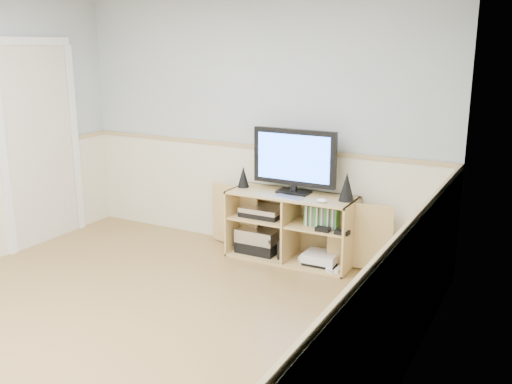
{
  "coord_description": "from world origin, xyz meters",
  "views": [
    {
      "loc": [
        2.68,
        -2.71,
        2.02
      ],
      "look_at": [
        0.58,
        1.2,
        0.86
      ],
      "focal_mm": 40.0,
      "sensor_mm": 36.0,
      "label": 1
    }
  ],
  "objects_px": {
    "monitor": "(294,159)",
    "game_consoles": "(320,258)",
    "media_cabinet": "(293,225)",
    "keyboard": "(288,197)"
  },
  "relations": [
    {
      "from": "keyboard",
      "to": "game_consoles",
      "type": "bearing_deg",
      "value": 35.86
    },
    {
      "from": "monitor",
      "to": "keyboard",
      "type": "height_order",
      "value": "monitor"
    },
    {
      "from": "media_cabinet",
      "to": "monitor",
      "type": "xyz_separation_m",
      "value": [
        -0.0,
        -0.01,
        0.64
      ]
    },
    {
      "from": "monitor",
      "to": "game_consoles",
      "type": "bearing_deg",
      "value": -10.97
    },
    {
      "from": "media_cabinet",
      "to": "keyboard",
      "type": "height_order",
      "value": "keyboard"
    },
    {
      "from": "media_cabinet",
      "to": "keyboard",
      "type": "distance_m",
      "value": 0.38
    },
    {
      "from": "monitor",
      "to": "media_cabinet",
      "type": "bearing_deg",
      "value": 90.0
    },
    {
      "from": "monitor",
      "to": "game_consoles",
      "type": "distance_m",
      "value": 0.96
    },
    {
      "from": "media_cabinet",
      "to": "game_consoles",
      "type": "bearing_deg",
      "value": -12.11
    },
    {
      "from": "media_cabinet",
      "to": "game_consoles",
      "type": "xyz_separation_m",
      "value": [
        0.31,
        -0.07,
        -0.26
      ]
    }
  ]
}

